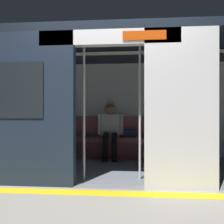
{
  "coord_description": "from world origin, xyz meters",
  "views": [
    {
      "loc": [
        -0.43,
        3.81,
        1.01
      ],
      "look_at": [
        0.09,
        -1.33,
        1.0
      ],
      "focal_mm": 46.01,
      "sensor_mm": 36.0,
      "label": 1
    }
  ],
  "objects_px": {
    "grab_pole_door": "(84,110)",
    "grab_pole_far": "(140,110)",
    "handbag": "(130,133)",
    "bench_seat": "(121,142)",
    "person_seated": "(110,127)",
    "train_car": "(114,85)",
    "book": "(92,136)"
  },
  "relations": [
    {
      "from": "bench_seat",
      "to": "handbag",
      "type": "bearing_deg",
      "value": -160.45
    },
    {
      "from": "bench_seat",
      "to": "handbag",
      "type": "relative_size",
      "value": 11.81
    },
    {
      "from": "person_seated",
      "to": "train_car",
      "type": "bearing_deg",
      "value": 99.29
    },
    {
      "from": "train_car",
      "to": "book",
      "type": "bearing_deg",
      "value": -62.61
    },
    {
      "from": "handbag",
      "to": "grab_pole_far",
      "type": "bearing_deg",
      "value": 96.7
    },
    {
      "from": "bench_seat",
      "to": "grab_pole_door",
      "type": "xyz_separation_m",
      "value": [
        0.41,
        2.02,
        0.69
      ]
    },
    {
      "from": "grab_pole_door",
      "to": "handbag",
      "type": "bearing_deg",
      "value": -105.81
    },
    {
      "from": "book",
      "to": "person_seated",
      "type": "bearing_deg",
      "value": 140.05
    },
    {
      "from": "person_seated",
      "to": "book",
      "type": "distance_m",
      "value": 0.48
    },
    {
      "from": "grab_pole_door",
      "to": "book",
      "type": "bearing_deg",
      "value": -83.25
    },
    {
      "from": "book",
      "to": "grab_pole_far",
      "type": "distance_m",
      "value": 2.28
    },
    {
      "from": "bench_seat",
      "to": "grab_pole_far",
      "type": "relative_size",
      "value": 1.48
    },
    {
      "from": "bench_seat",
      "to": "grab_pole_door",
      "type": "relative_size",
      "value": 1.48
    },
    {
      "from": "bench_seat",
      "to": "grab_pole_door",
      "type": "height_order",
      "value": "grab_pole_door"
    },
    {
      "from": "grab_pole_far",
      "to": "grab_pole_door",
      "type": "bearing_deg",
      "value": 9.33
    },
    {
      "from": "person_seated",
      "to": "grab_pole_door",
      "type": "relative_size",
      "value": 0.57
    },
    {
      "from": "book",
      "to": "bench_seat",
      "type": "bearing_deg",
      "value": 149.2
    },
    {
      "from": "train_car",
      "to": "bench_seat",
      "type": "xyz_separation_m",
      "value": [
        -0.06,
        -1.1,
        -1.13
      ]
    },
    {
      "from": "person_seated",
      "to": "bench_seat",
      "type": "bearing_deg",
      "value": -167.13
    },
    {
      "from": "handbag",
      "to": "grab_pole_door",
      "type": "relative_size",
      "value": 0.13
    },
    {
      "from": "train_car",
      "to": "book",
      "type": "xyz_separation_m",
      "value": [
        0.6,
        -1.15,
        -1.01
      ]
    },
    {
      "from": "grab_pole_door",
      "to": "grab_pole_far",
      "type": "distance_m",
      "value": 0.83
    },
    {
      "from": "bench_seat",
      "to": "person_seated",
      "type": "bearing_deg",
      "value": 12.87
    },
    {
      "from": "grab_pole_door",
      "to": "grab_pole_far",
      "type": "xyz_separation_m",
      "value": [
        -0.82,
        -0.13,
        0.0
      ]
    },
    {
      "from": "train_car",
      "to": "grab_pole_door",
      "type": "distance_m",
      "value": 1.08
    },
    {
      "from": "grab_pole_far",
      "to": "handbag",
      "type": "bearing_deg",
      "value": -83.3
    },
    {
      "from": "person_seated",
      "to": "handbag",
      "type": "relative_size",
      "value": 4.54
    },
    {
      "from": "bench_seat",
      "to": "grab_pole_far",
      "type": "xyz_separation_m",
      "value": [
        -0.41,
        1.88,
        0.69
      ]
    },
    {
      "from": "bench_seat",
      "to": "book",
      "type": "xyz_separation_m",
      "value": [
        0.65,
        -0.05,
        0.12
      ]
    },
    {
      "from": "person_seated",
      "to": "book",
      "type": "relative_size",
      "value": 5.37
    },
    {
      "from": "book",
      "to": "handbag",
      "type": "bearing_deg",
      "value": 154.54
    },
    {
      "from": "handbag",
      "to": "book",
      "type": "bearing_deg",
      "value": 0.98
    }
  ]
}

